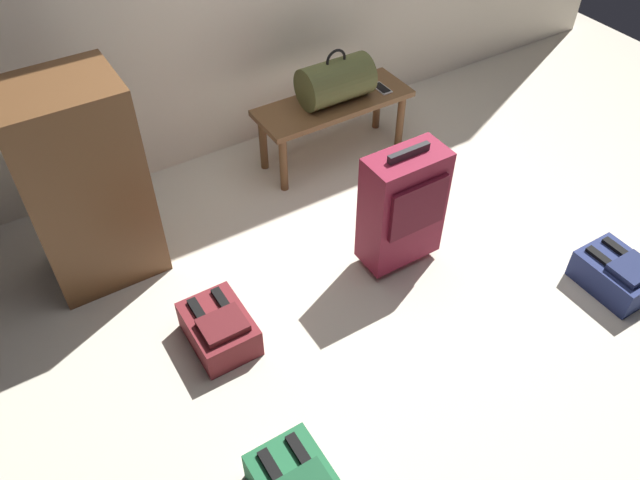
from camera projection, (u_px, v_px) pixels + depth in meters
ground_plane at (409, 270)px, 3.40m from camera, size 6.60×6.60×0.00m
bench at (334, 110)px, 3.90m from camera, size 1.00×0.36×0.42m
duffel_bag_olive at (336, 81)px, 3.77m from camera, size 0.44×0.26×0.34m
cell_phone at (382, 88)px, 3.95m from camera, size 0.07×0.14×0.01m
suitcase_upright_burgundy at (403, 207)px, 3.20m from camera, size 0.42×0.24×0.74m
backpack_maroon at (219, 328)px, 3.00m from camera, size 0.28×0.38×0.21m
backpack_navy at (616, 274)px, 3.25m from camera, size 0.28×0.38×0.21m
side_cabinet at (83, 186)px, 3.05m from camera, size 0.56×0.44×1.10m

